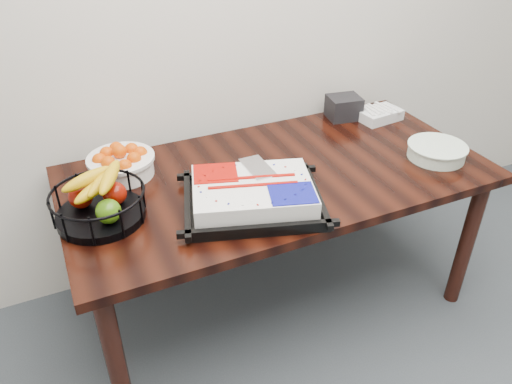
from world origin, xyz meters
name	(u,v)px	position (x,y,z in m)	size (l,w,h in m)	color
table	(277,188)	(0.00, 2.00, 0.66)	(1.80, 0.90, 0.75)	black
cake_tray	(253,195)	(-0.20, 1.81, 0.80)	(0.61, 0.54, 0.11)	black
tangerine_bowl	(121,159)	(-0.61, 2.25, 0.83)	(0.28, 0.28, 0.18)	white
fruit_basket	(98,202)	(-0.75, 1.96, 0.83)	(0.34, 0.34, 0.18)	black
plate_stack	(437,151)	(0.70, 1.81, 0.78)	(0.26, 0.26, 0.06)	white
fork_bag	(379,114)	(0.71, 2.25, 0.78)	(0.23, 0.16, 0.06)	silver
napkin_box	(344,107)	(0.55, 2.35, 0.81)	(0.16, 0.14, 0.11)	black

